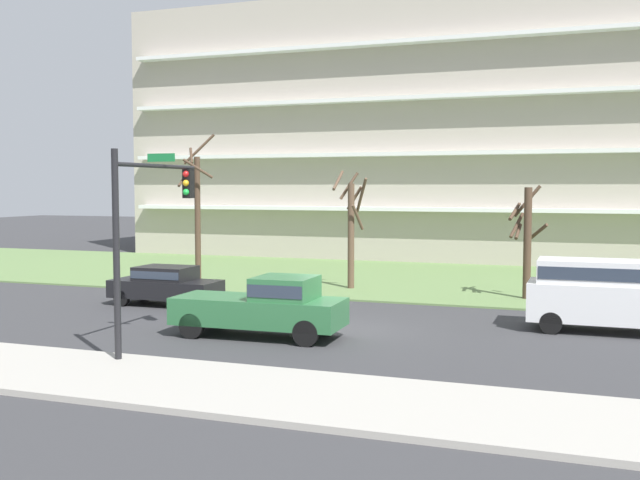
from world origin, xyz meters
name	(u,v)px	position (x,y,z in m)	size (l,w,h in m)	color
ground	(341,330)	(0.00, 0.00, 0.00)	(160.00, 160.00, 0.00)	#38383A
sidewalk_curb_near	(234,389)	(0.00, -8.00, 0.07)	(80.00, 4.00, 0.15)	#ADA89E
grass_lawn_strip	(427,279)	(0.00, 14.00, 0.04)	(80.00, 16.00, 0.08)	#66844C
apartment_building	(469,132)	(0.00, 27.68, 8.47)	(45.37, 12.32, 16.94)	#B2A899
tree_far_left	(197,209)	(-10.59, 9.31, 3.64)	(2.06, 2.08, 7.42)	#4C3828
tree_left	(351,227)	(-2.59, 9.36, 2.90)	(1.52, 1.48, 5.52)	brown
tree_center	(526,239)	(5.25, 8.80, 2.59)	(1.61, 1.31, 4.83)	#4C3828
van_white_near_left	(611,290)	(8.40, 2.50, 1.40)	(5.20, 2.00, 2.36)	white
sedan_black_center_left	(166,284)	(-8.23, 2.50, 0.87)	(4.40, 1.80, 1.57)	black
pickup_green_center_right	(266,305)	(-1.86, -1.99, 1.02)	(5.46, 2.16, 1.95)	#2D6B3D
traffic_signal_mast	(146,217)	(-4.11, -5.17, 3.89)	(0.90, 4.20, 5.74)	black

